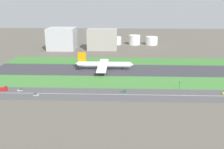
# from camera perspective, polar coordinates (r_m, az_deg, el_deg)

# --- Properties ---
(ground_plane) EXTENTS (800.00, 800.00, 0.00)m
(ground_plane) POSITION_cam_1_polar(r_m,az_deg,el_deg) (271.04, 1.65, 1.06)
(ground_plane) COLOR #5B564C
(runway) EXTENTS (280.00, 46.00, 0.10)m
(runway) POSITION_cam_1_polar(r_m,az_deg,el_deg) (271.02, 1.65, 1.07)
(runway) COLOR #38383D
(runway) RESTS_ON ground_plane
(grass_median_north) EXTENTS (280.00, 36.00, 0.10)m
(grass_median_north) POSITION_cam_1_polar(r_m,az_deg,el_deg) (310.61, 1.73, 3.18)
(grass_median_north) COLOR #3D7A33
(grass_median_north) RESTS_ON ground_plane
(grass_median_south) EXTENTS (280.00, 36.00, 0.10)m
(grass_median_south) POSITION_cam_1_polar(r_m,az_deg,el_deg) (231.93, 1.54, -1.75)
(grass_median_south) COLOR #427F38
(grass_median_south) RESTS_ON ground_plane
(highway) EXTENTS (280.00, 28.00, 0.10)m
(highway) POSITION_cam_1_polar(r_m,az_deg,el_deg) (201.95, 1.43, -4.71)
(highway) COLOR #4C4C4F
(highway) RESTS_ON ground_plane
(highway_centerline) EXTENTS (266.00, 0.50, 0.01)m
(highway_centerline) POSITION_cam_1_polar(r_m,az_deg,el_deg) (201.93, 1.43, -4.70)
(highway_centerline) COLOR silver
(highway_centerline) RESTS_ON highway
(airliner) EXTENTS (65.00, 56.00, 19.70)m
(airliner) POSITION_cam_1_polar(r_m,az_deg,el_deg) (270.09, -2.10, 2.37)
(airliner) COLOR white
(airliner) RESTS_ON runway
(truck_0) EXTENTS (8.40, 2.50, 4.00)m
(truck_0) POSITION_cam_1_polar(r_m,az_deg,el_deg) (229.72, -24.26, -3.10)
(truck_0) COLOR #B2191E
(truck_0) RESTS_ON highway
(car_0) EXTENTS (4.40, 1.80, 2.00)m
(car_0) POSITION_cam_1_polar(r_m,az_deg,el_deg) (208.75, -17.36, -4.53)
(car_0) COLOR #99999E
(car_0) RESTS_ON highway
(car_3) EXTENTS (4.40, 1.80, 2.00)m
(car_3) POSITION_cam_1_polar(r_m,az_deg,el_deg) (223.54, -20.67, -3.41)
(car_3) COLOR #99999E
(car_3) RESTS_ON highway
(car_1) EXTENTS (4.40, 1.80, 2.00)m
(car_1) POSITION_cam_1_polar(r_m,az_deg,el_deg) (206.28, 2.85, -3.98)
(car_1) COLOR #19662D
(car_1) RESTS_ON highway
(traffic_light) EXTENTS (0.36, 0.50, 7.20)m
(traffic_light) POSITION_cam_1_polar(r_m,az_deg,el_deg) (218.56, 15.52, -2.43)
(traffic_light) COLOR #4C4C51
(traffic_light) RESTS_ON highway
(terminal_building) EXTENTS (41.43, 37.25, 33.06)m
(terminal_building) POSITION_cam_1_polar(r_m,az_deg,el_deg) (389.95, -11.62, 8.20)
(terminal_building) COLOR #B2B2B7
(terminal_building) RESTS_ON ground_plane
(hangar_building) EXTENTS (45.31, 24.93, 31.91)m
(hangar_building) POSITION_cam_1_polar(r_m,az_deg,el_deg) (380.13, -2.28, 8.23)
(hangar_building) COLOR #9E998E
(hangar_building) RESTS_ON ground_plane
(fuel_tank_west) EXTENTS (18.70, 18.70, 13.39)m
(fuel_tank_west) POSITION_cam_1_polar(r_m,az_deg,el_deg) (425.00, 0.91, 7.93)
(fuel_tank_west) COLOR silver
(fuel_tank_west) RESTS_ON ground_plane
(fuel_tank_centre) EXTENTS (19.59, 19.59, 16.28)m
(fuel_tank_centre) POSITION_cam_1_polar(r_m,az_deg,el_deg) (425.26, 5.26, 8.07)
(fuel_tank_centre) COLOR silver
(fuel_tank_centre) RESTS_ON ground_plane
(fuel_tank_east) EXTENTS (20.52, 20.52, 13.79)m
(fuel_tank_east) POSITION_cam_1_polar(r_m,az_deg,el_deg) (428.05, 9.25, 7.81)
(fuel_tank_east) COLOR silver
(fuel_tank_east) RESTS_ON ground_plane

